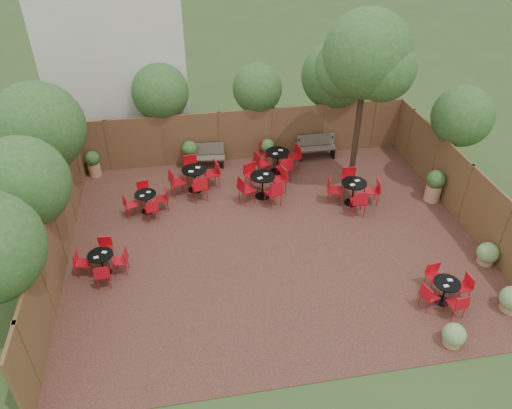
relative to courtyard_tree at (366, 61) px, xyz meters
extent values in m
plane|color=#354F23|center=(-3.31, -2.63, -4.40)|extent=(80.00, 80.00, 0.00)
cube|color=#3D1D19|center=(-3.31, -2.63, -4.39)|extent=(12.00, 10.00, 0.02)
cube|color=brown|center=(-3.31, 2.37, -3.40)|extent=(12.00, 0.08, 2.00)
cube|color=brown|center=(-9.31, -2.63, -3.40)|extent=(0.08, 10.00, 2.00)
cube|color=brown|center=(2.69, -2.63, -3.40)|extent=(0.08, 10.00, 2.00)
cube|color=beige|center=(-7.81, 5.37, -0.40)|extent=(5.00, 4.00, 8.00)
sphere|color=#28521A|center=(-9.91, 0.37, -1.58)|extent=(2.75, 2.75, 2.75)
sphere|color=#28521A|center=(-9.81, -2.63, -1.68)|extent=(2.42, 2.42, 2.42)
sphere|color=#28521A|center=(-6.31, 3.07, -1.79)|extent=(2.03, 2.03, 2.03)
sphere|color=#28521A|center=(-2.81, 2.97, -1.86)|extent=(1.82, 1.82, 1.82)
sphere|color=#28521A|center=(0.19, 3.17, -1.64)|extent=(2.54, 2.54, 2.54)
sphere|color=#28521A|center=(3.29, -0.63, -1.81)|extent=(1.98, 1.98, 1.98)
cylinder|color=black|center=(0.01, 0.01, -1.98)|extent=(0.21, 0.21, 4.81)
sphere|color=#28521A|center=(0.01, 0.01, 0.19)|extent=(2.70, 2.70, 2.70)
sphere|color=#28521A|center=(-0.49, 0.41, -0.34)|extent=(1.89, 1.89, 1.89)
sphere|color=#28521A|center=(0.41, -0.39, -0.15)|extent=(1.97, 1.97, 1.97)
cube|color=brown|center=(-4.96, 1.92, -3.96)|extent=(1.50, 0.60, 0.05)
cube|color=brown|center=(-4.96, 2.12, -3.70)|extent=(1.46, 0.27, 0.44)
cube|color=black|center=(-5.62, 1.92, -4.19)|extent=(0.11, 0.44, 0.39)
cube|color=black|center=(-4.29, 1.92, -4.19)|extent=(0.11, 0.44, 0.39)
cube|color=brown|center=(-0.71, 1.92, -3.97)|extent=(1.46, 0.44, 0.05)
cube|color=brown|center=(-0.71, 2.12, -3.70)|extent=(1.46, 0.11, 0.44)
cube|color=black|center=(-1.37, 1.92, -4.19)|extent=(0.06, 0.44, 0.39)
cube|color=black|center=(-0.05, 1.92, -4.19)|extent=(0.06, 0.44, 0.39)
cylinder|color=black|center=(-2.39, 1.17, -4.37)|extent=(0.49, 0.49, 0.03)
cylinder|color=black|center=(-2.39, 1.17, -3.97)|extent=(0.06, 0.06, 0.78)
cylinder|color=black|center=(-2.39, 1.17, -3.57)|extent=(0.85, 0.85, 0.03)
cube|color=white|center=(-2.26, 1.26, -3.54)|extent=(0.18, 0.15, 0.02)
cube|color=white|center=(-2.51, 1.04, -3.54)|extent=(0.18, 0.15, 0.02)
cylinder|color=black|center=(0.47, -5.86, -4.37)|extent=(0.39, 0.39, 0.03)
cylinder|color=black|center=(0.47, -5.86, -4.05)|extent=(0.04, 0.04, 0.62)
cylinder|color=black|center=(0.47, -5.86, -3.73)|extent=(0.68, 0.68, 0.03)
cube|color=white|center=(0.57, -5.79, -3.71)|extent=(0.14, 0.11, 0.01)
cube|color=white|center=(0.38, -5.97, -3.71)|extent=(0.14, 0.11, 0.01)
cylinder|color=black|center=(-5.42, 0.48, -4.37)|extent=(0.49, 0.49, 0.03)
cylinder|color=black|center=(-5.42, 0.48, -3.97)|extent=(0.06, 0.06, 0.78)
cylinder|color=black|center=(-5.42, 0.48, -3.57)|extent=(0.84, 0.84, 0.03)
cube|color=white|center=(-5.29, 0.56, -3.55)|extent=(0.17, 0.14, 0.02)
cube|color=white|center=(-5.53, 0.34, -3.55)|extent=(0.17, 0.14, 0.02)
cylinder|color=black|center=(-3.22, -0.32, -4.37)|extent=(0.48, 0.48, 0.03)
cylinder|color=black|center=(-3.22, -0.32, -3.98)|extent=(0.06, 0.06, 0.77)
cylinder|color=black|center=(-3.22, -0.32, -3.58)|extent=(0.84, 0.84, 0.03)
cube|color=white|center=(-3.09, -0.24, -3.55)|extent=(0.18, 0.16, 0.02)
cube|color=white|center=(-3.33, -0.46, -3.55)|extent=(0.18, 0.16, 0.02)
cylinder|color=black|center=(-7.05, -0.52, -4.37)|extent=(0.40, 0.40, 0.03)
cylinder|color=black|center=(-7.05, -0.52, -4.05)|extent=(0.05, 0.05, 0.64)
cylinder|color=black|center=(-7.05, -0.52, -3.72)|extent=(0.69, 0.69, 0.03)
cube|color=white|center=(-6.94, -0.44, -3.70)|extent=(0.14, 0.12, 0.01)
cube|color=white|center=(-7.14, -0.63, -3.70)|extent=(0.14, 0.12, 0.01)
cylinder|color=black|center=(-8.21, -3.28, -4.37)|extent=(0.40, 0.40, 0.03)
cylinder|color=black|center=(-8.21, -3.28, -4.05)|extent=(0.05, 0.05, 0.63)
cylinder|color=black|center=(-8.21, -3.28, -3.72)|extent=(0.69, 0.69, 0.03)
cube|color=white|center=(-8.10, -3.20, -3.70)|extent=(0.13, 0.10, 0.01)
cube|color=white|center=(-8.30, -3.38, -3.70)|extent=(0.13, 0.10, 0.01)
cylinder|color=black|center=(-0.36, -1.23, -4.37)|extent=(0.48, 0.48, 0.03)
cylinder|color=black|center=(-0.36, -1.23, -3.98)|extent=(0.05, 0.05, 0.77)
cylinder|color=black|center=(-0.36, -1.23, -3.58)|extent=(0.83, 0.83, 0.03)
cube|color=white|center=(-0.23, -1.14, -3.56)|extent=(0.17, 0.13, 0.02)
cube|color=white|center=(-0.47, -1.36, -3.56)|extent=(0.17, 0.13, 0.02)
cylinder|color=#AB7755|center=(-5.48, 2.04, -4.10)|extent=(0.49, 0.49, 0.56)
sphere|color=#28521A|center=(-5.48, 2.04, -3.60)|extent=(0.59, 0.59, 0.59)
cylinder|color=#AB7755|center=(-2.63, 1.85, -4.13)|extent=(0.45, 0.45, 0.51)
sphere|color=#28521A|center=(-2.63, 1.85, -3.67)|extent=(0.54, 0.54, 0.54)
cylinder|color=#AB7755|center=(-8.93, 2.07, -4.13)|extent=(0.44, 0.44, 0.50)
sphere|color=#28521A|center=(-8.93, 2.07, -3.68)|extent=(0.52, 0.52, 0.52)
cylinder|color=#AB7755|center=(2.34, -1.50, -4.09)|extent=(0.51, 0.51, 0.58)
sphere|color=#28521A|center=(2.34, -1.50, -3.58)|extent=(0.61, 0.61, 0.61)
cylinder|color=#AB7755|center=(2.01, -6.40, -4.28)|extent=(0.46, 0.46, 0.21)
cylinder|color=#AB7755|center=(0.04, -7.16, -4.29)|extent=(0.40, 0.40, 0.18)
sphere|color=#658B48|center=(0.04, -7.16, -4.07)|extent=(0.54, 0.54, 0.54)
cylinder|color=#AB7755|center=(2.39, -4.68, -4.28)|extent=(0.44, 0.44, 0.20)
sphere|color=#658B48|center=(2.39, -4.68, -4.03)|extent=(0.60, 0.60, 0.60)
camera|label=1|loc=(-5.77, -13.70, 4.88)|focal=34.02mm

